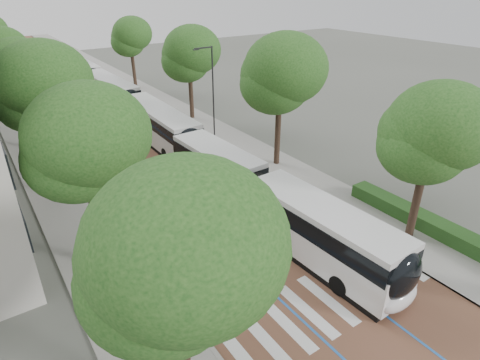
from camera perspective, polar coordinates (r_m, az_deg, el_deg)
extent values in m
plane|color=#51544C|center=(19.07, 14.08, -18.14)|extent=(160.00, 160.00, 0.00)
cube|color=brown|center=(51.22, -21.07, 10.14)|extent=(11.00, 140.00, 0.02)
cube|color=gray|center=(50.14, -29.35, 8.20)|extent=(4.00, 140.00, 0.12)
cube|color=gray|center=(53.32, -13.22, 11.88)|extent=(4.00, 140.00, 0.12)
cube|color=gray|center=(50.31, -27.23, 8.73)|extent=(0.20, 140.00, 0.14)
cube|color=gray|center=(52.69, -15.16, 11.49)|extent=(0.20, 140.00, 0.14)
cube|color=silver|center=(17.28, -0.44, -23.06)|extent=(0.55, 3.60, 0.01)
cube|color=silver|center=(17.76, 3.16, -21.29)|extent=(0.55, 3.60, 0.01)
cube|color=silver|center=(18.32, 6.47, -19.55)|extent=(0.55, 3.60, 0.01)
cube|color=silver|center=(18.94, 9.51, -17.86)|extent=(0.55, 3.60, 0.01)
cube|color=silver|center=(19.62, 12.29, -16.25)|extent=(0.55, 3.60, 0.01)
cube|color=silver|center=(20.36, 14.84, -14.72)|extent=(0.55, 3.60, 0.01)
cube|color=silver|center=(21.15, 17.17, -13.27)|extent=(0.55, 3.60, 0.01)
cube|color=silver|center=(21.97, 19.31, -11.91)|extent=(0.55, 3.60, 0.01)
cube|color=silver|center=(22.84, 21.26, -10.64)|extent=(0.55, 3.60, 0.01)
cube|color=#2461B4|center=(50.90, -22.81, 9.76)|extent=(0.12, 126.00, 0.01)
cube|color=#2461B4|center=(51.58, -19.35, 10.55)|extent=(0.12, 126.00, 0.01)
cube|color=#1E4317|center=(25.15, 28.55, -7.21)|extent=(1.20, 14.00, 0.80)
cylinder|color=#29292B|center=(36.25, -3.83, 12.25)|extent=(0.14, 0.14, 8.00)
cube|color=#29292B|center=(35.07, -5.22, 18.22)|extent=(1.70, 0.12, 0.12)
cube|color=#29292B|center=(34.75, -6.26, 17.96)|extent=(0.50, 0.20, 0.10)
cylinder|color=#29292B|center=(19.26, -15.49, -2.47)|extent=(0.14, 0.14, 8.00)
ellipsoid|color=#184616|center=(11.34, -9.26, -11.41)|extent=(5.64, 5.64, 4.80)
cylinder|color=black|center=(20.70, -19.49, -6.64)|extent=(0.44, 0.44, 4.70)
ellipsoid|color=#184616|center=(18.80, -21.46, 4.32)|extent=(5.39, 5.39, 4.58)
cylinder|color=black|center=(28.56, -24.71, 2.32)|extent=(0.44, 0.44, 5.11)
ellipsoid|color=#184616|center=(27.16, -26.60, 11.24)|extent=(5.68, 5.68, 4.82)
cylinder|color=black|center=(38.06, -27.70, 6.89)|extent=(0.44, 0.44, 4.37)
ellipsoid|color=#184616|center=(37.10, -29.02, 12.62)|extent=(5.79, 5.79, 4.92)
cylinder|color=black|center=(49.62, -29.90, 10.52)|extent=(0.44, 0.44, 4.39)
ellipsoid|color=#184616|center=(48.89, -31.00, 14.96)|extent=(5.30, 5.30, 4.51)
cylinder|color=black|center=(24.01, 23.71, -3.14)|extent=(0.44, 0.44, 4.29)
ellipsoid|color=#184616|center=(22.48, 25.53, 5.52)|extent=(5.31, 5.31, 4.52)
cylinder|color=black|center=(30.99, 5.37, 6.35)|extent=(0.44, 0.44, 4.87)
ellipsoid|color=#184616|center=(29.74, 5.74, 14.37)|extent=(6.04, 6.04, 5.13)
cylinder|color=black|center=(42.23, -6.95, 11.60)|extent=(0.44, 0.44, 4.49)
ellipsoid|color=#184616|center=(41.36, -7.27, 17.06)|extent=(5.62, 5.62, 4.77)
cylinder|color=black|center=(56.57, -14.85, 14.81)|extent=(0.44, 0.44, 4.46)
ellipsoid|color=#184616|center=(55.92, -15.36, 18.86)|extent=(4.97, 4.97, 4.23)
cylinder|color=black|center=(23.92, 2.57, -1.80)|extent=(2.34, 1.00, 2.30)
cube|color=silver|center=(21.09, 11.44, -8.37)|extent=(2.90, 9.46, 1.82)
cube|color=black|center=(20.46, 11.73, -5.76)|extent=(2.93, 9.27, 0.97)
cube|color=silver|center=(20.13, 11.90, -4.22)|extent=(2.84, 9.27, 0.31)
cube|color=black|center=(21.72, 11.18, -10.71)|extent=(2.83, 9.08, 0.35)
cube|color=silver|center=(27.25, -3.18, 0.75)|extent=(2.83, 7.84, 1.82)
cube|color=black|center=(26.77, -3.24, 2.94)|extent=(2.86, 7.69, 0.97)
cube|color=silver|center=(26.51, -3.28, 4.21)|extent=(2.77, 7.68, 0.31)
cube|color=black|center=(27.74, -3.12, -1.26)|extent=(2.76, 7.53, 0.35)
ellipsoid|color=black|center=(18.66, 22.09, -12.54)|extent=(2.39, 1.20, 2.28)
ellipsoid|color=silver|center=(19.35, 21.62, -15.24)|extent=(2.39, 1.10, 1.14)
cylinder|color=black|center=(19.74, 13.91, -14.32)|extent=(0.34, 1.01, 1.00)
cylinder|color=black|center=(21.21, 17.96, -11.61)|extent=(0.34, 1.01, 1.00)
cylinder|color=black|center=(28.35, -6.92, -0.04)|extent=(0.34, 1.01, 1.00)
cylinder|color=black|center=(29.39, -3.13, 1.15)|extent=(0.34, 1.01, 1.00)
cylinder|color=black|center=(22.63, 3.56, -7.46)|extent=(0.34, 1.01, 1.00)
cylinder|color=black|center=(23.93, 7.73, -5.58)|extent=(0.34, 1.01, 1.00)
cube|color=silver|center=(36.20, -11.34, 7.03)|extent=(2.67, 12.03, 1.82)
cube|color=black|center=(35.84, -11.51, 8.74)|extent=(2.70, 11.79, 0.97)
cube|color=silver|center=(35.65, -11.60, 9.72)|extent=(2.61, 11.79, 0.31)
cube|color=black|center=(36.58, -11.19, 5.43)|extent=(2.61, 11.55, 0.35)
ellipsoid|color=black|center=(30.92, -7.16, 5.35)|extent=(2.36, 1.13, 2.28)
ellipsoid|color=silver|center=(31.31, -7.00, 3.38)|extent=(2.36, 1.03, 1.14)
cylinder|color=black|center=(32.97, -10.55, 3.67)|extent=(0.31, 1.00, 1.00)
cylinder|color=black|center=(33.81, -7.05, 4.53)|extent=(0.31, 1.00, 1.00)
cylinder|color=black|center=(39.48, -14.95, 7.13)|extent=(0.31, 1.00, 1.00)
cylinder|color=black|center=(40.19, -11.92, 7.82)|extent=(0.31, 1.00, 1.00)
cube|color=silver|center=(48.73, -17.88, 11.39)|extent=(2.86, 12.07, 1.82)
cube|color=black|center=(48.46, -18.07, 12.68)|extent=(2.89, 11.83, 0.97)
cube|color=silver|center=(48.32, -18.18, 13.41)|extent=(2.80, 11.83, 0.31)
cube|color=black|center=(49.01, -17.70, 10.17)|extent=(2.79, 11.59, 0.35)
ellipsoid|color=black|center=(43.20, -15.35, 10.86)|extent=(2.38, 1.17, 2.28)
ellipsoid|color=silver|center=(43.46, -15.14, 9.41)|extent=(2.38, 1.07, 1.14)
cylinder|color=black|center=(45.29, -17.53, 9.31)|extent=(0.33, 1.01, 1.00)
cylinder|color=black|center=(46.01, -14.87, 9.92)|extent=(0.33, 1.01, 1.00)
cylinder|color=black|center=(52.13, -20.38, 11.09)|extent=(0.33, 1.01, 1.00)
cylinder|color=black|center=(52.76, -18.02, 11.63)|extent=(0.33, 1.01, 1.00)
cube|color=silver|center=(60.92, -21.70, 13.72)|extent=(2.60, 12.02, 1.82)
cube|color=black|center=(60.70, -21.88, 14.76)|extent=(2.64, 11.78, 0.97)
cube|color=silver|center=(60.59, -21.99, 15.35)|extent=(2.55, 11.78, 0.31)
cube|color=black|center=(61.14, -21.52, 12.74)|extent=(2.55, 11.54, 0.35)
ellipsoid|color=black|center=(55.21, -20.21, 13.55)|extent=(2.36, 1.12, 2.28)
ellipsoid|color=silver|center=(55.40, -20.01, 12.41)|extent=(2.36, 1.02, 1.14)
cylinder|color=black|center=(57.40, -21.71, 12.21)|extent=(0.31, 1.00, 1.00)
cylinder|color=black|center=(57.93, -19.53, 12.69)|extent=(0.31, 1.00, 1.00)
cylinder|color=black|center=(64.47, -23.46, 13.36)|extent=(0.31, 1.00, 1.00)
cylinder|color=black|center=(64.95, -21.50, 13.78)|extent=(0.31, 1.00, 1.00)
cube|color=silver|center=(73.33, -24.31, 15.23)|extent=(3.01, 12.10, 1.82)
cube|color=black|center=(73.15, -24.48, 16.10)|extent=(3.04, 11.86, 0.97)
cube|color=silver|center=(73.06, -24.58, 16.59)|extent=(2.95, 11.85, 0.31)
cube|color=black|center=(73.52, -24.15, 14.41)|extent=(2.94, 11.61, 0.35)
ellipsoid|color=black|center=(67.50, -23.56, 15.18)|extent=(2.39, 1.20, 2.28)
ellipsoid|color=silver|center=(67.65, -23.37, 14.24)|extent=(2.39, 1.10, 1.14)
cylinder|color=black|center=(69.80, -24.60, 14.04)|extent=(0.34, 1.01, 1.00)
cylinder|color=black|center=(70.13, -22.75, 14.43)|extent=(0.34, 1.01, 1.00)
cylinder|color=black|center=(77.03, -25.54, 14.88)|extent=(0.34, 1.01, 1.00)
cylinder|color=black|center=(77.33, -23.85, 15.23)|extent=(0.34, 1.01, 1.00)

